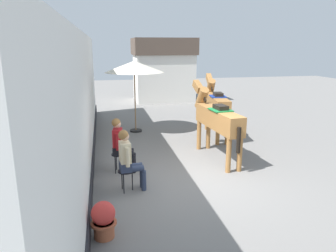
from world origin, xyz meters
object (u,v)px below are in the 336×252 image
saddled_horse_near (216,118)px  seated_visitor_near (128,157)px  flower_planter_near (104,219)px  saddled_horse_far (216,103)px  seated_visitor_far (120,142)px  cafe_parasol (134,67)px

saddled_horse_near → seated_visitor_near: bearing=-147.6°
saddled_horse_near → flower_planter_near: 4.65m
saddled_horse_near → saddled_horse_far: same height
seated_visitor_far → cafe_parasol: size_ratio=0.54×
seated_visitor_near → cafe_parasol: cafe_parasol is taller
saddled_horse_far → flower_planter_near: (-3.95, -5.53, -0.82)m
seated_visitor_near → saddled_horse_far: 5.14m
seated_visitor_far → saddled_horse_far: 4.44m
seated_visitor_far → cafe_parasol: cafe_parasol is taller
saddled_horse_far → cafe_parasol: bearing=158.0°
seated_visitor_far → saddled_horse_near: 2.76m
cafe_parasol → flower_planter_near: bearing=-100.6°
seated_visitor_near → saddled_horse_near: (2.59, 1.64, 0.38)m
saddled_horse_near → cafe_parasol: (-1.91, 3.30, 1.20)m
seated_visitor_near → saddled_horse_near: 3.09m
cafe_parasol → seated_visitor_far: bearing=-101.5°
seated_visitor_near → saddled_horse_far: (3.39, 3.85, 0.38)m
seated_visitor_near → saddled_horse_far: saddled_horse_far is taller
saddled_horse_far → cafe_parasol: (-2.71, 1.10, 1.20)m
cafe_parasol → seated_visitor_near: bearing=-97.8°
seated_visitor_near → cafe_parasol: size_ratio=0.54×
seated_visitor_far → flower_planter_near: 2.88m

